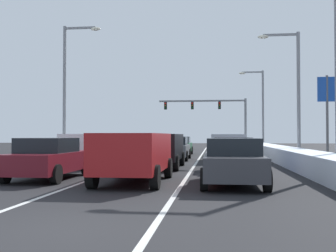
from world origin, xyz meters
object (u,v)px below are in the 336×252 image
at_px(suv_white_left_lane_second, 93,147).
at_px(sedan_charcoal_right_lane_nearest, 233,161).
at_px(street_lamp_right_mid, 293,84).
at_px(sedan_green_center_lane_fourth, 180,146).
at_px(sedan_maroon_left_lane_nearest, 49,158).
at_px(traffic_light_gantry, 214,110).
at_px(suv_black_center_lane_second, 160,147).
at_px(suv_silver_right_lane_third, 227,145).
at_px(sedan_gray_center_lane_third, 174,148).
at_px(suv_charcoal_left_lane_third, 124,144).
at_px(street_lamp_left_mid, 69,80).
at_px(sedan_navy_right_lane_second, 232,154).
at_px(sedan_tan_right_lane_fourth, 225,146).
at_px(sedan_navy_left_lane_fourth, 140,145).
at_px(street_lamp_right_far, 260,103).
at_px(suv_red_center_lane_nearest, 135,153).
at_px(street_lamp_right_near, 329,44).

bearing_deg(suv_white_left_lane_second, sedan_charcoal_right_lane_nearest, -45.98).
distance_m(suv_white_left_lane_second, street_lamp_right_mid, 13.41).
relative_size(sedan_green_center_lane_fourth, suv_white_left_lane_second, 0.92).
xyz_separation_m(sedan_maroon_left_lane_nearest, traffic_light_gantry, (6.06, 36.49, 3.97)).
bearing_deg(sedan_maroon_left_lane_nearest, suv_black_center_lane_second, 58.07).
distance_m(suv_silver_right_lane_third, sedan_gray_center_lane_third, 3.59).
relative_size(sedan_green_center_lane_fourth, suv_charcoal_left_lane_third, 0.92).
bearing_deg(street_lamp_right_mid, suv_charcoal_left_lane_third, 178.90).
distance_m(suv_black_center_lane_second, sedan_maroon_left_lane_nearest, 6.39).
xyz_separation_m(street_lamp_right_mid, street_lamp_left_mid, (-14.99, 0.41, 0.51)).
xyz_separation_m(sedan_navy_right_lane_second, sedan_gray_center_lane_third, (-3.45, 7.48, 0.00)).
xyz_separation_m(sedan_tan_right_lane_fourth, street_lamp_right_mid, (4.22, -4.53, 4.16)).
bearing_deg(sedan_navy_left_lane_fourth, suv_charcoal_left_lane_third, -88.00).
bearing_deg(sedan_green_center_lane_fourth, suv_charcoal_left_lane_third, -117.11).
distance_m(suv_silver_right_lane_third, suv_white_left_lane_second, 8.65).
distance_m(sedan_navy_right_lane_second, sedan_tan_right_lane_fourth, 12.11).
bearing_deg(street_lamp_right_far, sedan_charcoal_right_lane_nearest, -97.82).
height_order(sedan_navy_right_lane_second, sedan_gray_center_lane_third, same).
bearing_deg(sedan_gray_center_lane_third, traffic_light_gantry, 83.80).
relative_size(suv_red_center_lane_nearest, sedan_green_center_lane_fourth, 1.09).
height_order(sedan_tan_right_lane_fourth, suv_black_center_lane_second, suv_black_center_lane_second).
relative_size(sedan_navy_right_lane_second, street_lamp_left_mid, 0.49).
bearing_deg(street_lamp_right_near, suv_silver_right_lane_third, 117.87).
height_order(sedan_navy_left_lane_fourth, street_lamp_right_far, street_lamp_right_far).
bearing_deg(traffic_light_gantry, street_lamp_right_near, -81.70).
bearing_deg(street_lamp_right_near, suv_black_center_lane_second, 165.00).
relative_size(sedan_tan_right_lane_fourth, sedan_navy_left_lane_fourth, 1.00).
bearing_deg(suv_red_center_lane_nearest, suv_white_left_lane_second, 117.48).
bearing_deg(street_lamp_left_mid, sedan_green_center_lane_fourth, 40.15).
bearing_deg(street_lamp_right_mid, street_lamp_left_mid, 178.42).
bearing_deg(suv_black_center_lane_second, sedan_maroon_left_lane_nearest, -121.93).
height_order(sedan_charcoal_right_lane_nearest, street_lamp_right_near, street_lamp_right_near).
distance_m(sedan_navy_right_lane_second, suv_charcoal_left_lane_third, 10.38).
relative_size(suv_silver_right_lane_third, suv_black_center_lane_second, 1.00).
bearing_deg(sedan_navy_right_lane_second, suv_black_center_lane_second, 167.58).
distance_m(sedan_navy_right_lane_second, street_lamp_right_mid, 9.60).
distance_m(suv_black_center_lane_second, traffic_light_gantry, 31.40).
bearing_deg(sedan_green_center_lane_fourth, street_lamp_right_near, -63.33).
xyz_separation_m(suv_white_left_lane_second, street_lamp_right_near, (11.04, -2.57, 4.46)).
height_order(suv_white_left_lane_second, street_lamp_left_mid, street_lamp_left_mid).
height_order(suv_red_center_lane_nearest, street_lamp_right_mid, street_lamp_right_mid).
bearing_deg(sedan_charcoal_right_lane_nearest, sedan_green_center_lane_fourth, 99.86).
height_order(sedan_maroon_left_lane_nearest, sedan_navy_left_lane_fourth, same).
bearing_deg(sedan_gray_center_lane_third, street_lamp_left_mid, 176.03).
relative_size(sedan_charcoal_right_lane_nearest, street_lamp_right_far, 0.52).
distance_m(sedan_gray_center_lane_third, traffic_light_gantry, 24.82).
distance_m(sedan_charcoal_right_lane_nearest, sedan_gray_center_lane_third, 13.58).
height_order(suv_white_left_lane_second, suv_charcoal_left_lane_third, same).
distance_m(suv_silver_right_lane_third, street_lamp_left_mid, 11.77).
relative_size(sedan_navy_left_lane_fourth, traffic_light_gantry, 0.41).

